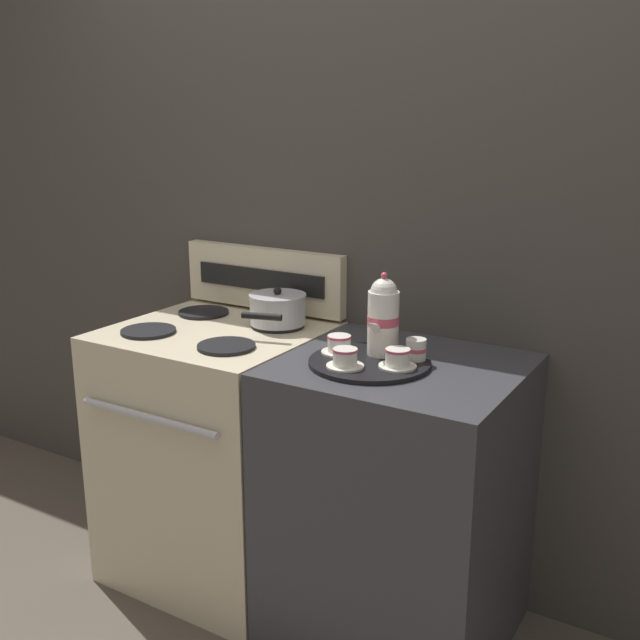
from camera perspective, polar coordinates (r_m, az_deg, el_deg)
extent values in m
plane|color=brown|center=(2.79, -1.30, -20.21)|extent=(6.00, 6.00, 0.00)
cube|color=#423D38|center=(2.62, 2.61, 3.85)|extent=(6.00, 0.05, 2.20)
cube|color=beige|center=(2.74, -7.71, -9.97)|extent=(0.69, 0.64, 0.91)
cylinder|color=silver|center=(2.40, -12.98, -7.25)|extent=(0.55, 0.02, 0.02)
cylinder|color=black|center=(2.78, -8.86, 0.58)|extent=(0.18, 0.18, 0.01)
cylinder|color=black|center=(2.59, -3.22, -0.38)|extent=(0.18, 0.18, 0.01)
cylinder|color=black|center=(2.58, -12.95, -0.83)|extent=(0.18, 0.18, 0.01)
cylinder|color=black|center=(2.37, -7.15, -2.00)|extent=(0.18, 0.18, 0.01)
cube|color=beige|center=(2.77, -4.30, 3.20)|extent=(0.67, 0.05, 0.23)
cube|color=black|center=(2.75, -4.61, 3.10)|extent=(0.55, 0.01, 0.08)
cube|color=#38383D|center=(2.40, 5.90, -13.73)|extent=(0.70, 0.64, 0.91)
cylinder|color=#B7B7BC|center=(2.57, -3.24, 0.74)|extent=(0.19, 0.19, 0.09)
cylinder|color=#B7B7BC|center=(2.56, -3.25, 1.86)|extent=(0.20, 0.20, 0.01)
sphere|color=black|center=(2.56, -3.26, 2.23)|extent=(0.03, 0.03, 0.03)
cylinder|color=black|center=(2.42, -4.47, 0.28)|extent=(0.13, 0.06, 0.02)
cylinder|color=black|center=(2.20, 3.80, -3.25)|extent=(0.36, 0.36, 0.01)
cylinder|color=white|center=(2.23, 4.83, -0.24)|extent=(0.09, 0.09, 0.19)
cylinder|color=#C6475B|center=(2.22, 4.84, 0.00)|extent=(0.10, 0.10, 0.03)
sphere|color=white|center=(2.20, 4.89, 2.17)|extent=(0.08, 0.08, 0.08)
sphere|color=#C6475B|center=(2.19, 4.91, 3.39)|extent=(0.02, 0.02, 0.02)
cone|color=white|center=(2.16, 4.01, -0.42)|extent=(0.03, 0.07, 0.06)
cylinder|color=white|center=(2.13, 1.92, -3.52)|extent=(0.11, 0.11, 0.01)
cylinder|color=white|center=(2.12, 1.93, -2.82)|extent=(0.07, 0.07, 0.05)
cylinder|color=#C6475B|center=(2.12, 1.93, -2.29)|extent=(0.07, 0.07, 0.01)
cylinder|color=white|center=(2.26, 1.47, -2.45)|extent=(0.11, 0.11, 0.01)
cylinder|color=white|center=(2.25, 1.47, -1.79)|extent=(0.07, 0.07, 0.05)
cylinder|color=#C6475B|center=(2.24, 1.47, -1.28)|extent=(0.07, 0.07, 0.01)
cylinder|color=white|center=(2.14, 5.92, -3.52)|extent=(0.11, 0.11, 0.01)
cylinder|color=white|center=(2.13, 5.94, -2.82)|extent=(0.07, 0.07, 0.05)
cylinder|color=#C6475B|center=(2.13, 5.96, -2.30)|extent=(0.07, 0.07, 0.01)
cylinder|color=white|center=(2.20, 7.32, -2.22)|extent=(0.06, 0.06, 0.06)
cylinder|color=#C6475B|center=(2.20, 7.32, -2.22)|extent=(0.06, 0.06, 0.01)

